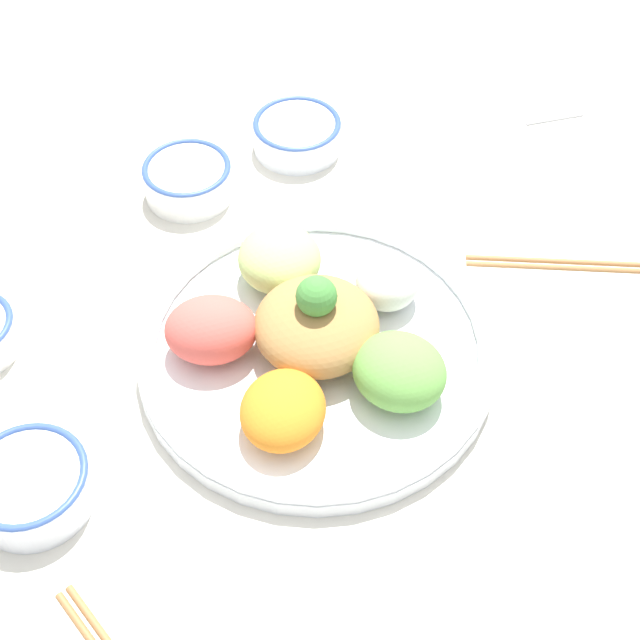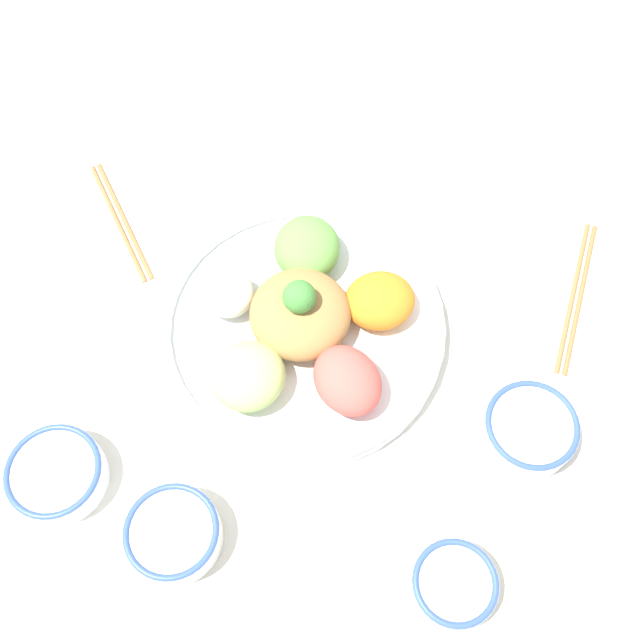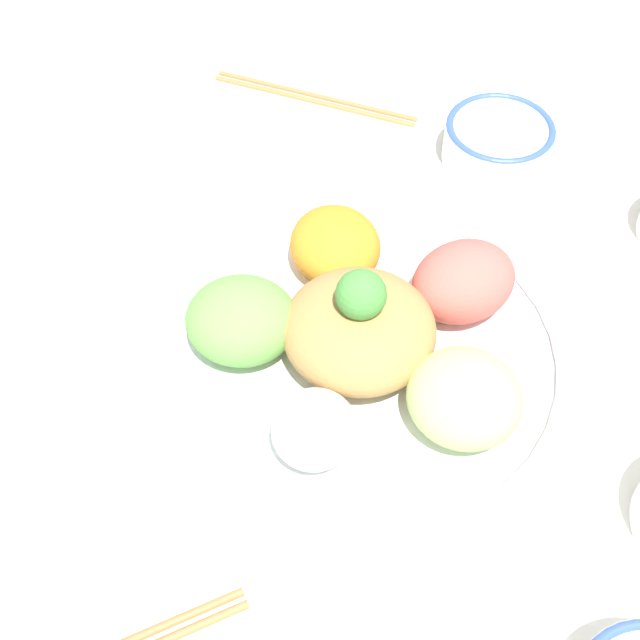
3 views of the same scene
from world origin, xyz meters
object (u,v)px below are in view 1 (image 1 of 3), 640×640
at_px(sauce_bowl_dark, 186,179).
at_px(rice_bowl_plain, 295,133).
at_px(serving_spoon_extra, 524,121).
at_px(salad_platter, 308,340).
at_px(chopsticks_pair_far, 559,263).
at_px(sauce_bowl_red, 28,485).

bearing_deg(sauce_bowl_dark, rice_bowl_plain, -146.34).
xyz_separation_m(rice_bowl_plain, serving_spoon_extra, (-0.30, -0.05, -0.02)).
height_order(salad_platter, rice_bowl_plain, salad_platter).
bearing_deg(chopsticks_pair_far, serving_spoon_extra, 93.89).
height_order(sauce_bowl_dark, serving_spoon_extra, sauce_bowl_dark).
bearing_deg(chopsticks_pair_far, rice_bowl_plain, 149.19).
height_order(chopsticks_pair_far, serving_spoon_extra, chopsticks_pair_far).
bearing_deg(sauce_bowl_red, serving_spoon_extra, -134.29).
distance_m(sauce_bowl_red, serving_spoon_extra, 0.77).
height_order(salad_platter, serving_spoon_extra, salad_platter).
xyz_separation_m(salad_platter, sauce_bowl_dark, (0.15, -0.25, -0.01)).
height_order(sauce_bowl_red, serving_spoon_extra, sauce_bowl_red).
bearing_deg(rice_bowl_plain, sauce_bowl_red, 64.83).
distance_m(salad_platter, rice_bowl_plain, 0.34).
bearing_deg(sauce_bowl_dark, chopsticks_pair_far, 164.26).
bearing_deg(rice_bowl_plain, chopsticks_pair_far, 145.34).
bearing_deg(chopsticks_pair_far, sauce_bowl_dark, 168.11).
xyz_separation_m(sauce_bowl_red, sauce_bowl_dark, (-0.11, -0.42, -0.00)).
xyz_separation_m(salad_platter, rice_bowl_plain, (0.02, -0.34, -0.01)).
bearing_deg(salad_platter, serving_spoon_extra, -126.15).
xyz_separation_m(sauce_bowl_dark, serving_spoon_extra, (-0.43, -0.14, -0.02)).
height_order(salad_platter, chopsticks_pair_far, salad_platter).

